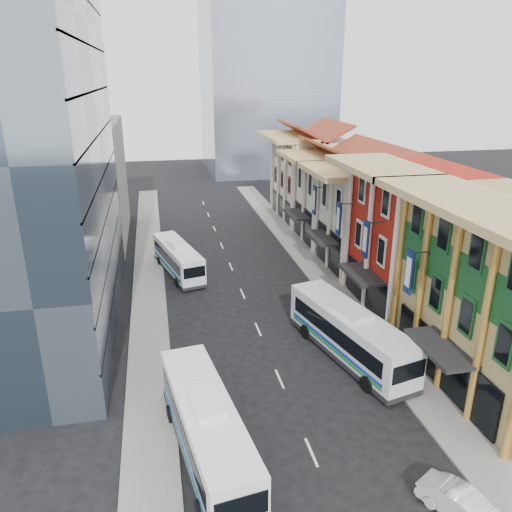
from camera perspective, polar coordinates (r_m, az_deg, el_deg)
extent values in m
plane|color=black|center=(28.30, 7.00, -22.68)|extent=(200.00, 200.00, 0.00)
cube|color=slate|center=(48.33, 8.44, -3.35)|extent=(3.00, 90.00, 0.15)
cube|color=slate|center=(45.71, -12.13, -5.03)|extent=(3.00, 90.00, 0.15)
cube|color=tan|center=(35.02, 27.07, -4.29)|extent=(8.00, 14.00, 12.00)
cube|color=#A61F12|center=(44.25, 17.74, 1.85)|extent=(8.00, 10.00, 12.00)
cube|color=silver|center=(52.63, 12.73, 4.03)|extent=(8.00, 9.00, 10.00)
cube|color=silver|center=(60.65, 9.31, 6.38)|extent=(8.00, 9.00, 10.00)
cube|color=silver|center=(70.22, 6.32, 8.81)|extent=(8.00, 12.00, 11.00)
cube|color=#374758|center=(39.94, -26.28, 12.15)|extent=(12.00, 26.00, 30.00)
cube|color=gray|center=(63.31, -19.51, 7.92)|extent=(10.00, 18.00, 14.00)
imported|color=silver|center=(27.06, 22.66, -24.85)|extent=(3.35, 4.37, 1.38)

